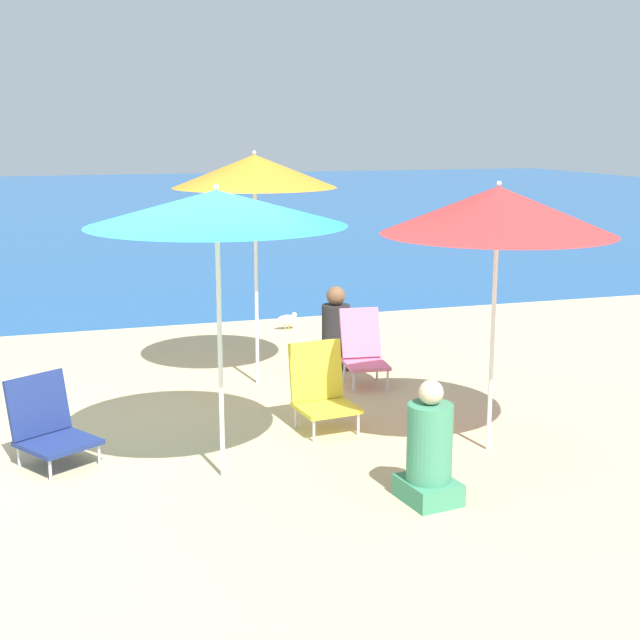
% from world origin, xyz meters
% --- Properties ---
extents(ground_plane, '(60.00, 60.00, 0.00)m').
position_xyz_m(ground_plane, '(0.00, 0.00, 0.00)').
color(ground_plane, '#D1BA89').
extents(sea_water, '(60.00, 40.00, 0.01)m').
position_xyz_m(sea_water, '(0.00, 25.11, 0.00)').
color(sea_water, '#1E5699').
rests_on(sea_water, ground).
extents(beach_umbrella_teal, '(1.90, 1.90, 2.22)m').
position_xyz_m(beach_umbrella_teal, '(0.42, -0.31, 2.05)').
color(beach_umbrella_teal, white).
rests_on(beach_umbrella_teal, ground).
extents(beach_umbrella_orange, '(1.65, 1.65, 2.39)m').
position_xyz_m(beach_umbrella_orange, '(1.27, 2.07, 2.18)').
color(beach_umbrella_orange, white).
rests_on(beach_umbrella_orange, ground).
extents(beach_umbrella_red, '(1.86, 1.86, 2.21)m').
position_xyz_m(beach_umbrella_red, '(2.63, -0.41, 1.98)').
color(beach_umbrella_red, white).
rests_on(beach_umbrella_red, ground).
extents(beach_chair_yellow, '(0.55, 0.58, 0.76)m').
position_xyz_m(beach_chair_yellow, '(1.48, 0.54, 0.36)').
color(beach_chair_yellow, silver).
rests_on(beach_chair_yellow, ground).
extents(beach_chair_pink, '(0.48, 0.64, 0.77)m').
position_xyz_m(beach_chair_pink, '(2.31, 1.74, 0.37)').
color(beach_chair_pink, silver).
rests_on(beach_chair_pink, ground).
extents(beach_chair_navy, '(0.74, 0.76, 0.70)m').
position_xyz_m(beach_chair_navy, '(-0.84, 0.38, 0.31)').
color(beach_chair_navy, silver).
rests_on(beach_chair_navy, ground).
extents(person_seated_near, '(0.53, 0.51, 0.91)m').
position_xyz_m(person_seated_near, '(2.26, 2.48, 0.38)').
color(person_seated_near, '#262628').
rests_on(person_seated_near, ground).
extents(person_seated_far, '(0.41, 0.47, 0.90)m').
position_xyz_m(person_seated_far, '(1.73, -1.21, 0.36)').
color(person_seated_far, '#3F8C66').
rests_on(person_seated_far, ground).
extents(seagull, '(0.27, 0.11, 0.23)m').
position_xyz_m(seagull, '(2.23, 4.40, 0.14)').
color(seagull, gold).
rests_on(seagull, ground).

